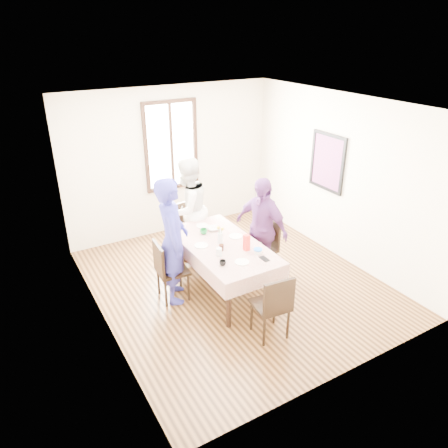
{
  "coord_description": "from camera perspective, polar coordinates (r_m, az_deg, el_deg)",
  "views": [
    {
      "loc": [
        -2.95,
        -4.74,
        3.63
      ],
      "look_at": [
        -0.25,
        -0.1,
        1.1
      ],
      "focal_mm": 34.05,
      "sensor_mm": 36.0,
      "label": 1
    }
  ],
  "objects": [
    {
      "name": "ground",
      "position": [
        6.66,
        1.46,
        -7.8
      ],
      "size": [
        4.5,
        4.5,
        0.0
      ],
      "primitive_type": "plane",
      "color": "black",
      "rests_on": "ground"
    },
    {
      "name": "back_wall",
      "position": [
        7.92,
        -7.07,
        8.32
      ],
      "size": [
        4.0,
        0.0,
        4.0
      ],
      "primitive_type": "plane",
      "rotation": [
        1.57,
        0.0,
        0.0
      ],
      "color": "#F1E5C4",
      "rests_on": "ground"
    },
    {
      "name": "right_wall",
      "position": [
        7.22,
        15.3,
        5.93
      ],
      "size": [
        0.0,
        4.5,
        4.5
      ],
      "primitive_type": "plane",
      "rotation": [
        1.57,
        0.0,
        -1.57
      ],
      "color": "#F1E5C4",
      "rests_on": "ground"
    },
    {
      "name": "window_frame",
      "position": [
        7.82,
        -7.12,
        10.38
      ],
      "size": [
        1.02,
        0.06,
        1.62
      ],
      "primitive_type": "cube",
      "color": "black",
      "rests_on": "back_wall"
    },
    {
      "name": "window_pane",
      "position": [
        7.83,
        -7.15,
        10.4
      ],
      "size": [
        0.9,
        0.02,
        1.5
      ],
      "primitive_type": "cube",
      "color": "white",
      "rests_on": "back_wall"
    },
    {
      "name": "art_poster",
      "position": [
        7.35,
        13.73,
        8.08
      ],
      "size": [
        0.04,
        0.76,
        0.96
      ],
      "primitive_type": "cube",
      "color": "red",
      "rests_on": "right_wall"
    },
    {
      "name": "dining_table",
      "position": [
        6.31,
        -0.23,
        -5.8
      ],
      "size": [
        0.87,
        1.75,
        0.75
      ],
      "primitive_type": "cube",
      "color": "black",
      "rests_on": "ground"
    },
    {
      "name": "tablecloth",
      "position": [
        6.12,
        -0.24,
        -2.74
      ],
      "size": [
        0.99,
        1.87,
        0.01
      ],
      "primitive_type": "cube",
      "color": "#62110A",
      "rests_on": "dining_table"
    },
    {
      "name": "chair_left",
      "position": [
        6.12,
        -6.93,
        -6.19
      ],
      "size": [
        0.45,
        0.45,
        0.91
      ],
      "primitive_type": "cube",
      "rotation": [
        0.0,
        0.0,
        -1.65
      ],
      "color": "black",
      "rests_on": "ground"
    },
    {
      "name": "chair_right",
      "position": [
        6.65,
        4.96,
        -3.36
      ],
      "size": [
        0.43,
        0.43,
        0.91
      ],
      "primitive_type": "cube",
      "rotation": [
        0.0,
        0.0,
        1.6
      ],
      "color": "black",
      "rests_on": "ground"
    },
    {
      "name": "chair_far",
      "position": [
        7.22,
        -5.01,
        -0.97
      ],
      "size": [
        0.47,
        0.47,
        0.91
      ],
      "primitive_type": "cube",
      "rotation": [
        0.0,
        0.0,
        3.26
      ],
      "color": "black",
      "rests_on": "ground"
    },
    {
      "name": "chair_near",
      "position": [
        5.43,
        6.24,
        -10.7
      ],
      "size": [
        0.46,
        0.46,
        0.91
      ],
      "primitive_type": "cube",
      "rotation": [
        0.0,
        0.0,
        -0.11
      ],
      "color": "black",
      "rests_on": "ground"
    },
    {
      "name": "person_left",
      "position": [
        5.9,
        -6.99,
        -2.3
      ],
      "size": [
        0.65,
        0.78,
        1.84
      ],
      "primitive_type": "imported",
      "rotation": [
        0.0,
        0.0,
        1.21
      ],
      "color": "navy",
      "rests_on": "ground"
    },
    {
      "name": "person_far",
      "position": [
        7.02,
        -5.06,
        2.0
      ],
      "size": [
        1.02,
        0.92,
        1.74
      ],
      "primitive_type": "imported",
      "rotation": [
        0.0,
        0.0,
        3.5
      ],
      "color": "white",
      "rests_on": "ground"
    },
    {
      "name": "person_right",
      "position": [
        6.48,
        4.93,
        -0.61
      ],
      "size": [
        0.66,
        1.03,
        1.63
      ],
      "primitive_type": "imported",
      "rotation": [
        0.0,
        0.0,
        -1.27
      ],
      "color": "#602F6F",
      "rests_on": "ground"
    },
    {
      "name": "mug_black",
      "position": [
        5.58,
        -0.18,
        -5.25
      ],
      "size": [
        0.12,
        0.12,
        0.07
      ],
      "primitive_type": "imported",
      "rotation": [
        0.0,
        0.0,
        0.34
      ],
      "color": "black",
      "rests_on": "tablecloth"
    },
    {
      "name": "mug_flag",
      "position": [
        6.13,
        2.92,
        -2.25
      ],
      "size": [
        0.12,
        0.12,
        0.08
      ],
      "primitive_type": "imported",
      "rotation": [
        0.0,
        0.0,
        0.89
      ],
      "color": "red",
      "rests_on": "tablecloth"
    },
    {
      "name": "mug_green",
      "position": [
        6.4,
        -2.76,
        -1.0
      ],
      "size": [
        0.14,
        0.14,
        0.08
      ],
      "primitive_type": "imported",
      "rotation": [
        0.0,
        0.0,
        -0.39
      ],
      "color": "#0C7226",
      "rests_on": "tablecloth"
    },
    {
      "name": "serving_bowl",
      "position": [
        6.52,
        -1.48,
        -0.64
      ],
      "size": [
        0.21,
        0.21,
        0.05
      ],
      "primitive_type": "imported",
      "rotation": [
        0.0,
        0.0,
        -0.19
      ],
      "color": "white",
      "rests_on": "tablecloth"
    },
    {
      "name": "juice_carton",
      "position": [
        5.91,
        3.05,
        -2.52
      ],
      "size": [
        0.07,
        0.07,
        0.23
      ],
      "primitive_type": "cube",
      "color": "red",
      "rests_on": "tablecloth"
    },
    {
      "name": "butter_tub",
      "position": [
        5.89,
        4.57,
        -3.69
      ],
      "size": [
        0.11,
        0.11,
        0.05
      ],
      "primitive_type": "cylinder",
      "color": "white",
      "rests_on": "tablecloth"
    },
    {
      "name": "jam_jar",
      "position": [
        5.93,
        -0.34,
        -3.16
      ],
      "size": [
        0.06,
        0.06,
        0.09
      ],
      "primitive_type": "cylinder",
      "color": "black",
      "rests_on": "tablecloth"
    },
    {
      "name": "drinking_glass",
      "position": [
        5.8,
        -0.68,
        -3.77
      ],
      "size": [
        0.08,
        0.08,
        0.11
      ],
      "primitive_type": "cylinder",
      "color": "silver",
      "rests_on": "tablecloth"
    },
    {
      "name": "smartphone",
      "position": [
        5.76,
        5.44,
        -4.67
      ],
      "size": [
        0.08,
        0.16,
        0.01
      ],
      "primitive_type": "cube",
      "color": "black",
      "rests_on": "tablecloth"
    },
    {
      "name": "flower_vase",
      "position": [
        6.12,
        -0.52,
        -1.89
      ],
      "size": [
        0.08,
        0.08,
        0.15
      ],
      "primitive_type": "cylinder",
      "color": "silver",
      "rests_on": "tablecloth"
    },
    {
      "name": "plate_left",
      "position": [
        6.08,
        -3.06,
        -2.88
      ],
      "size": [
        0.2,
        0.2,
        0.01
      ],
      "primitive_type": "cylinder",
      "color": "white",
      "rests_on": "tablecloth"
    },
    {
      "name": "plate_right",
      "position": [
        6.33,
        1.57,
        -1.65
      ],
      "size": [
        0.2,
        0.2,
        0.01
      ],
      "primitive_type": "cylinder",
      "color": "white",
      "rests_on": "tablecloth"
    },
    {
      "name": "plate_far",
      "position": [
        6.66,
        -2.92,
        -0.24
      ],
      "size": [
        0.2,
        0.2,
        0.01
      ],
      "primitive_type": "cylinder",
      "color": "white",
      "rests_on": "tablecloth"
    },
    {
      "name": "plate_near",
      "position": [
        5.67,
        2.42,
        -5.11
      ],
      "size": [
        0.2,
        0.2,
        0.01
      ],
      "primitive_type": "cylinder",
      "color": "white",
      "rests_on": "tablecloth"
    },
    {
      "name": "butter_lid",
      "position": [
        5.87,
        4.58,
        -3.41
      ],
      "size": [
        0.12,
        0.12,
        0.01
      ],
      "primitive_type": "cylinder",
      "color": "blue",
      "rests_on": "butter_tub"
    },
    {
      "name": "flower_bunch",
      "position": [
        6.06,
        -0.52,
        -0.82
      ],
      "size": [
        0.09,
        0.09,
        0.1
      ],
      "primitive_type": null,
      "color": "yellow",
      "rests_on": "flower_vase"
    }
  ]
}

